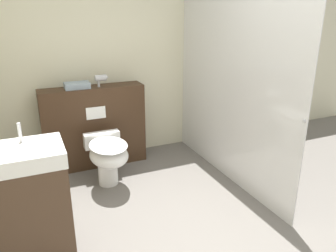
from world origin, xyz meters
TOP-DOWN VIEW (x-y plane):
  - wall_back at (0.00, 2.35)m, footprint 8.00×0.06m
  - partition_panel at (-0.45, 2.10)m, footprint 1.19×0.29m
  - shower_glass at (0.84, 1.23)m, footprint 0.04×2.18m
  - toilet at (-0.44, 1.52)m, footprint 0.39×0.62m
  - sink_vanity at (-1.22, 0.62)m, footprint 0.53×0.44m
  - hair_drier at (-0.34, 2.07)m, footprint 0.16×0.07m
  - folded_towel at (-0.61, 2.10)m, footprint 0.27×0.18m

SIDE VIEW (x-z plane):
  - toilet at x=-0.44m, z-range 0.09..0.61m
  - sink_vanity at x=-1.22m, z-range -0.07..1.00m
  - partition_panel at x=-0.45m, z-range 0.00..0.97m
  - folded_towel at x=-0.61m, z-range 0.97..1.04m
  - shower_glass at x=0.84m, z-range 0.00..2.02m
  - hair_drier at x=-0.34m, z-range 1.00..1.14m
  - wall_back at x=0.00m, z-range 0.00..2.50m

